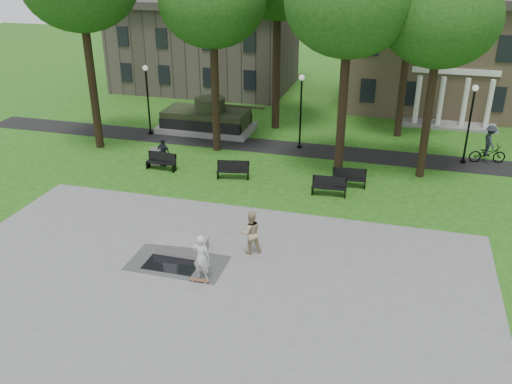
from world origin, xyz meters
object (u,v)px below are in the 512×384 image
cyclist (489,148)px  friend_watching (251,232)px  concrete_block (181,245)px  trash_bin (156,157)px  skateboarder (201,257)px  park_bench_0 (161,161)px

cyclist → friend_watching: bearing=130.8°
concrete_block → trash_bin: trash_bin is taller
skateboarder → park_bench_0: 11.91m
concrete_block → skateboarder: skateboarder is taller
friend_watching → cyclist: size_ratio=0.82×
skateboarder → trash_bin: bearing=-54.1°
cyclist → skateboarder: bearing=132.1°
friend_watching → skateboarder: bearing=33.0°
trash_bin → concrete_block: bearing=-59.3°
friend_watching → park_bench_0: 10.79m
park_bench_0 → trash_bin: park_bench_0 is taller
concrete_block → skateboarder: (1.66, -1.82, 0.73)m
cyclist → park_bench_0: (-18.36, -6.25, -0.42)m
cyclist → trash_bin: bearing=94.9°
concrete_block → park_bench_0: bearing=119.4°
friend_watching → cyclist: (10.77, 13.89, -0.03)m
concrete_block → friend_watching: bearing=11.9°
friend_watching → cyclist: bearing=-157.2°
concrete_block → park_bench_0: size_ratio=1.20×
skateboarder → friend_watching: bearing=-114.7°
skateboarder → friend_watching: size_ratio=1.01×
park_bench_0 → skateboarder: bearing=-53.7°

